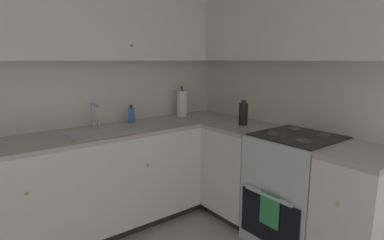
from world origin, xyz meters
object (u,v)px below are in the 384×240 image
Objects in this scene: paper_towel_roll at (182,104)px; oven_range at (294,189)px; soap_bottle at (131,115)px; oil_bottle at (243,114)px.

oven_range is at bearing -80.90° from paper_towel_roll.
oven_range is 3.16× the size of paper_towel_roll.
soap_bottle is (-0.81, 1.33, 0.53)m from oven_range.
soap_bottle is 0.52× the size of paper_towel_roll.
soap_bottle is 1.08m from oil_bottle.
soap_bottle reaches higher than oven_range.
oil_bottle is at bearing 91.80° from oven_range.
paper_towel_roll reaches higher than soap_bottle.
oven_range is 1.64m from soap_bottle.
oil_bottle is at bearing -75.20° from paper_towel_roll.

